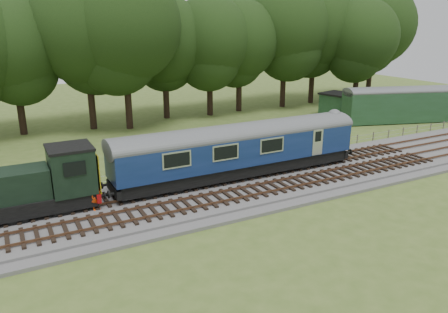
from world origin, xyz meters
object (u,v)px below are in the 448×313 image
worker (96,196)px  caravan (430,108)px  dmu_railcar (239,146)px  shunter_loco (22,189)px  parked_coach (410,102)px

worker → caravan: size_ratio=0.40×
dmu_railcar → shunter_loco: dmu_railcar is taller
dmu_railcar → caravan: 32.14m
worker → parked_coach: size_ratio=0.11×
caravan → shunter_loco: bearing=-164.3°
dmu_railcar → caravan: bearing=15.3°
parked_coach → caravan: parked_coach is taller
worker → caravan: (41.15, 9.53, -0.15)m
dmu_railcar → caravan: size_ratio=4.14×
shunter_loco → worker: size_ratio=5.12×
worker → parked_coach: (36.71, 8.79, 0.98)m
dmu_railcar → parked_coach: (26.53, 7.72, -0.41)m
dmu_railcar → caravan: (30.97, 8.46, -1.54)m
dmu_railcar → worker: dmu_railcar is taller
worker → dmu_railcar: bearing=-17.6°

